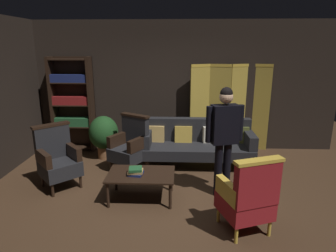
# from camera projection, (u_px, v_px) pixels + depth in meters

# --- Properties ---
(ground_plane) EXTENTS (10.00, 10.00, 0.00)m
(ground_plane) POSITION_uv_depth(u_px,v_px,m) (166.00, 200.00, 4.45)
(ground_plane) COLOR #3D2819
(back_wall) EXTENTS (7.20, 0.10, 2.80)m
(back_wall) POSITION_uv_depth(u_px,v_px,m) (171.00, 86.00, 6.43)
(back_wall) COLOR black
(back_wall) RESTS_ON ground_plane
(folding_screen) EXTENTS (1.75, 0.33, 1.90)m
(folding_screen) POSITION_uv_depth(u_px,v_px,m) (229.00, 107.00, 6.37)
(folding_screen) COLOR #B29338
(folding_screen) RESTS_ON ground_plane
(bookshelf) EXTENTS (0.90, 0.32, 2.05)m
(bookshelf) POSITION_uv_depth(u_px,v_px,m) (73.00, 103.00, 6.37)
(bookshelf) COLOR black
(bookshelf) RESTS_ON ground_plane
(velvet_couch) EXTENTS (2.12, 0.78, 0.88)m
(velvet_couch) POSITION_uv_depth(u_px,v_px,m) (198.00, 142.00, 5.70)
(velvet_couch) COLOR black
(velvet_couch) RESTS_ON ground_plane
(coffee_table) EXTENTS (1.00, 0.64, 0.42)m
(coffee_table) POSITION_uv_depth(u_px,v_px,m) (141.00, 176.00, 4.39)
(coffee_table) COLOR black
(coffee_table) RESTS_ON ground_plane
(armchair_gilt_accent) EXTENTS (0.74, 0.74, 1.04)m
(armchair_gilt_accent) POSITION_uv_depth(u_px,v_px,m) (248.00, 197.00, 3.57)
(armchair_gilt_accent) COLOR gold
(armchair_gilt_accent) RESTS_ON ground_plane
(armchair_wing_left) EXTENTS (0.82, 0.82, 1.04)m
(armchair_wing_left) POSITION_uv_depth(u_px,v_px,m) (58.00, 158.00, 4.77)
(armchair_wing_left) COLOR black
(armchair_wing_left) RESTS_ON ground_plane
(armchair_wing_right) EXTENTS (0.79, 0.79, 1.04)m
(armchair_wing_right) POSITION_uv_depth(u_px,v_px,m) (130.00, 145.00, 5.42)
(armchair_wing_right) COLOR black
(armchair_wing_right) RESTS_ON ground_plane
(standing_figure) EXTENTS (0.57, 0.31, 1.70)m
(standing_figure) POSITION_uv_depth(u_px,v_px,m) (224.00, 132.00, 4.34)
(standing_figure) COLOR black
(standing_figure) RESTS_ON ground_plane
(potted_plant) EXTENTS (0.60, 0.60, 0.89)m
(potted_plant) POSITION_uv_depth(u_px,v_px,m) (104.00, 134.00, 5.99)
(potted_plant) COLOR brown
(potted_plant) RESTS_ON ground_plane
(book_navy_cloth) EXTENTS (0.23, 0.22, 0.03)m
(book_navy_cloth) POSITION_uv_depth(u_px,v_px,m) (136.00, 174.00, 4.33)
(book_navy_cloth) COLOR navy
(book_navy_cloth) RESTS_ON coffee_table
(book_tan_leather) EXTENTS (0.22, 0.19, 0.03)m
(book_tan_leather) POSITION_uv_depth(u_px,v_px,m) (136.00, 171.00, 4.32)
(book_tan_leather) COLOR #9E7A47
(book_tan_leather) RESTS_ON book_navy_cloth
(book_green_cloth) EXTENTS (0.22, 0.21, 0.04)m
(book_green_cloth) POSITION_uv_depth(u_px,v_px,m) (135.00, 169.00, 4.31)
(book_green_cloth) COLOR #1E4C28
(book_green_cloth) RESTS_ON book_tan_leather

